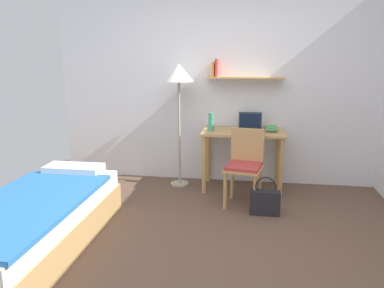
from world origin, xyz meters
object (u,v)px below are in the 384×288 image
(bed, at_px, (35,224))
(water_bottle, at_px, (211,122))
(desk_chair, at_px, (245,163))
(standing_lamp, at_px, (179,80))
(handbag, at_px, (265,202))
(desk, at_px, (243,142))
(laptop, at_px, (250,126))
(book_stack, at_px, (271,129))

(bed, xyz_separation_m, water_bottle, (1.36, 1.79, 0.63))
(desk_chair, distance_m, water_bottle, 0.74)
(bed, xyz_separation_m, standing_lamp, (0.95, 1.86, 1.14))
(desk_chair, relative_size, water_bottle, 3.76)
(handbag, bearing_deg, desk, 108.33)
(laptop, height_order, book_stack, laptop)
(desk_chair, relative_size, book_stack, 3.97)
(water_bottle, bearing_deg, desk_chair, -46.38)
(water_bottle, xyz_separation_m, book_stack, (0.74, 0.10, -0.09))
(desk_chair, height_order, water_bottle, water_bottle)
(laptop, bearing_deg, handbag, -78.24)
(bed, distance_m, desk_chair, 2.25)
(handbag, bearing_deg, standing_lamp, 143.29)
(laptop, xyz_separation_m, water_bottle, (-0.48, -0.13, 0.06))
(desk, height_order, water_bottle, water_bottle)
(bed, relative_size, water_bottle, 8.96)
(bed, height_order, handbag, bed)
(desk, relative_size, laptop, 3.44)
(desk, relative_size, water_bottle, 4.46)
(bed, relative_size, desk, 2.01)
(bed, height_order, desk_chair, desk_chair)
(bed, relative_size, book_stack, 9.46)
(book_stack, bearing_deg, laptop, 174.43)
(bed, bearing_deg, book_stack, 42.02)
(desk_chair, height_order, laptop, laptop)
(standing_lamp, bearing_deg, bed, -116.95)
(desk, bearing_deg, bed, -133.76)
(bed, distance_m, laptop, 2.72)
(desk, bearing_deg, standing_lamp, 178.82)
(desk_chair, bearing_deg, book_stack, 61.25)
(standing_lamp, relative_size, book_stack, 7.29)
(water_bottle, bearing_deg, desk, 7.47)
(desk, distance_m, standing_lamp, 1.12)
(desk, xyz_separation_m, standing_lamp, (-0.82, 0.02, 0.77))
(desk_chair, distance_m, laptop, 0.67)
(desk_chair, xyz_separation_m, water_bottle, (-0.43, 0.45, 0.39))
(water_bottle, xyz_separation_m, handbag, (0.66, -0.74, -0.72))
(desk_chair, height_order, book_stack, desk_chair)
(desk_chair, bearing_deg, bed, -143.33)
(laptop, xyz_separation_m, book_stack, (0.26, -0.02, -0.03))
(handbag, bearing_deg, bed, -152.51)
(desk_chair, relative_size, laptop, 2.90)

